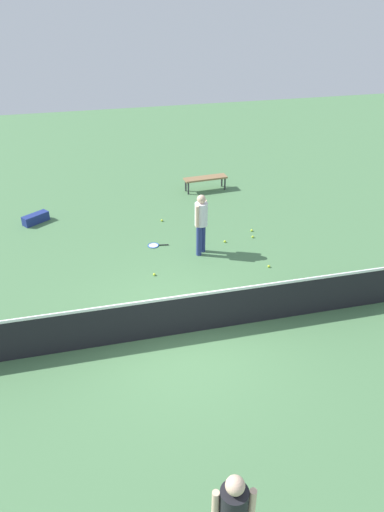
{
  "coord_description": "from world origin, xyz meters",
  "views": [
    {
      "loc": [
        1.66,
        7.8,
        6.57
      ],
      "look_at": [
        -0.63,
        -1.6,
        0.9
      ],
      "focal_mm": 33.95,
      "sensor_mm": 36.0,
      "label": 1
    }
  ],
  "objects_px": {
    "tennis_ball_near_player": "(225,241)",
    "equipment_bag": "(37,218)",
    "player_near_side": "(201,220)",
    "tennis_ball_stray_left": "(252,230)",
    "tennis_ball_baseline": "(253,237)",
    "tennis_ball_stray_right": "(269,266)",
    "courtside_bench": "(205,179)",
    "tennis_racket_near_player": "(154,245)",
    "tennis_ball_midcourt": "(162,220)",
    "tennis_ball_by_net": "(154,274)"
  },
  "relations": [
    {
      "from": "tennis_ball_near_player",
      "to": "tennis_ball_by_net",
      "type": "xyz_separation_m",
      "value": [
        2.23,
        1.24,
        0.0
      ]
    },
    {
      "from": "tennis_ball_midcourt",
      "to": "equipment_bag",
      "type": "bearing_deg",
      "value": -12.88
    },
    {
      "from": "tennis_ball_baseline",
      "to": "tennis_ball_stray_left",
      "type": "height_order",
      "value": "same"
    },
    {
      "from": "tennis_ball_near_player",
      "to": "courtside_bench",
      "type": "xyz_separation_m",
      "value": [
        -0.45,
        -3.81,
        0.38
      ]
    },
    {
      "from": "player_near_side",
      "to": "tennis_racket_near_player",
      "type": "height_order",
      "value": "player_near_side"
    },
    {
      "from": "tennis_ball_midcourt",
      "to": "tennis_ball_stray_right",
      "type": "relative_size",
      "value": 1.0
    },
    {
      "from": "equipment_bag",
      "to": "tennis_racket_near_player",
      "type": "bearing_deg",
      "value": 144.36
    },
    {
      "from": "tennis_ball_stray_left",
      "to": "equipment_bag",
      "type": "distance_m",
      "value": 6.51
    },
    {
      "from": "tennis_racket_near_player",
      "to": "courtside_bench",
      "type": "distance_m",
      "value": 4.29
    },
    {
      "from": "courtside_bench",
      "to": "equipment_bag",
      "type": "xyz_separation_m",
      "value": [
        5.64,
        1.22,
        -0.28
      ]
    },
    {
      "from": "player_near_side",
      "to": "tennis_ball_baseline",
      "type": "distance_m",
      "value": 2.0
    },
    {
      "from": "tennis_ball_by_net",
      "to": "tennis_ball_baseline",
      "type": "distance_m",
      "value": 3.36
    },
    {
      "from": "tennis_ball_baseline",
      "to": "courtside_bench",
      "type": "relative_size",
      "value": 0.04
    },
    {
      "from": "player_near_side",
      "to": "tennis_ball_near_player",
      "type": "bearing_deg",
      "value": -153.0
    },
    {
      "from": "tennis_ball_baseline",
      "to": "courtside_bench",
      "type": "bearing_deg",
      "value": -83.75
    },
    {
      "from": "courtside_bench",
      "to": "equipment_bag",
      "type": "relative_size",
      "value": 1.87
    },
    {
      "from": "courtside_bench",
      "to": "tennis_ball_stray_left",
      "type": "bearing_deg",
      "value": 98.73
    },
    {
      "from": "player_near_side",
      "to": "tennis_ball_stray_left",
      "type": "bearing_deg",
      "value": -153.83
    },
    {
      "from": "tennis_racket_near_player",
      "to": "tennis_ball_stray_right",
      "type": "distance_m",
      "value": 3.25
    },
    {
      "from": "tennis_racket_near_player",
      "to": "tennis_ball_stray_right",
      "type": "bearing_deg",
      "value": 145.66
    },
    {
      "from": "tennis_ball_midcourt",
      "to": "tennis_ball_stray_left",
      "type": "height_order",
      "value": "same"
    },
    {
      "from": "tennis_racket_near_player",
      "to": "equipment_bag",
      "type": "bearing_deg",
      "value": -35.64
    },
    {
      "from": "tennis_ball_near_player",
      "to": "courtside_bench",
      "type": "relative_size",
      "value": 0.04
    },
    {
      "from": "tennis_ball_midcourt",
      "to": "tennis_ball_baseline",
      "type": "height_order",
      "value": "same"
    },
    {
      "from": "tennis_ball_near_player",
      "to": "tennis_ball_stray_right",
      "type": "bearing_deg",
      "value": 114.74
    },
    {
      "from": "player_near_side",
      "to": "courtside_bench",
      "type": "xyz_separation_m",
      "value": [
        -1.26,
        -4.22,
        -0.59
      ]
    },
    {
      "from": "tennis_ball_stray_right",
      "to": "equipment_bag",
      "type": "height_order",
      "value": "equipment_bag"
    },
    {
      "from": "player_near_side",
      "to": "tennis_ball_midcourt",
      "type": "distance_m",
      "value": 2.46
    },
    {
      "from": "tennis_ball_by_net",
      "to": "tennis_ball_near_player",
      "type": "bearing_deg",
      "value": -151.0
    },
    {
      "from": "tennis_ball_baseline",
      "to": "courtside_bench",
      "type": "xyz_separation_m",
      "value": [
        0.41,
        -3.73,
        0.38
      ]
    },
    {
      "from": "tennis_racket_near_player",
      "to": "tennis_ball_near_player",
      "type": "height_order",
      "value": "tennis_ball_near_player"
    },
    {
      "from": "tennis_ball_near_player",
      "to": "tennis_ball_midcourt",
      "type": "height_order",
      "value": "same"
    },
    {
      "from": "tennis_ball_baseline",
      "to": "equipment_bag",
      "type": "bearing_deg",
      "value": -22.55
    },
    {
      "from": "player_near_side",
      "to": "tennis_ball_baseline",
      "type": "bearing_deg",
      "value": -163.56
    },
    {
      "from": "tennis_ball_stray_right",
      "to": "courtside_bench",
      "type": "distance_m",
      "value": 5.37
    },
    {
      "from": "tennis_ball_stray_right",
      "to": "courtside_bench",
      "type": "bearing_deg",
      "value": -87.23
    },
    {
      "from": "player_near_side",
      "to": "tennis_ball_baseline",
      "type": "height_order",
      "value": "player_near_side"
    },
    {
      "from": "equipment_bag",
      "to": "player_near_side",
      "type": "bearing_deg",
      "value": 145.54
    },
    {
      "from": "tennis_ball_near_player",
      "to": "tennis_ball_by_net",
      "type": "bearing_deg",
      "value": 29.0
    },
    {
      "from": "tennis_racket_near_player",
      "to": "tennis_ball_midcourt",
      "type": "bearing_deg",
      "value": -108.57
    },
    {
      "from": "tennis_ball_midcourt",
      "to": "equipment_bag",
      "type": "distance_m",
      "value": 3.8
    },
    {
      "from": "player_near_side",
      "to": "equipment_bag",
      "type": "height_order",
      "value": "player_near_side"
    },
    {
      "from": "tennis_ball_by_net",
      "to": "courtside_bench",
      "type": "distance_m",
      "value": 5.73
    },
    {
      "from": "tennis_ball_by_net",
      "to": "tennis_ball_stray_right",
      "type": "relative_size",
      "value": 1.0
    },
    {
      "from": "tennis_ball_stray_right",
      "to": "courtside_bench",
      "type": "relative_size",
      "value": 0.04
    },
    {
      "from": "tennis_ball_near_player",
      "to": "equipment_bag",
      "type": "height_order",
      "value": "equipment_bag"
    },
    {
      "from": "player_near_side",
      "to": "tennis_ball_midcourt",
      "type": "xyz_separation_m",
      "value": [
        0.67,
        -2.16,
        -0.98
      ]
    },
    {
      "from": "player_near_side",
      "to": "tennis_ball_near_player",
      "type": "height_order",
      "value": "player_near_side"
    },
    {
      "from": "courtside_bench",
      "to": "tennis_ball_stray_right",
      "type": "bearing_deg",
      "value": 92.77
    },
    {
      "from": "player_near_side",
      "to": "tennis_ball_near_player",
      "type": "distance_m",
      "value": 1.33
    }
  ]
}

